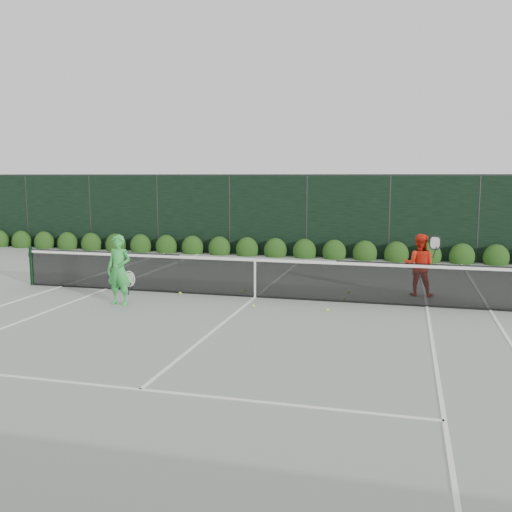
# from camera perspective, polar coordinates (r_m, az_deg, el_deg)

# --- Properties ---
(ground) EXTENTS (80.00, 80.00, 0.00)m
(ground) POSITION_cam_1_polar(r_m,az_deg,el_deg) (14.25, -0.09, -4.16)
(ground) COLOR gray
(ground) RESTS_ON ground
(tennis_net) EXTENTS (12.90, 0.10, 1.07)m
(tennis_net) POSITION_cam_1_polar(r_m,az_deg,el_deg) (14.15, -0.19, -2.05)
(tennis_net) COLOR black
(tennis_net) RESTS_ON ground
(player_woman) EXTENTS (0.66, 0.43, 1.65)m
(player_woman) POSITION_cam_1_polar(r_m,az_deg,el_deg) (13.71, -13.53, -1.37)
(player_woman) COLOR green
(player_woman) RESTS_ON ground
(player_man) EXTENTS (0.92, 0.69, 1.57)m
(player_man) POSITION_cam_1_polar(r_m,az_deg,el_deg) (14.90, 16.01, -0.86)
(player_man) COLOR red
(player_man) RESTS_ON ground
(court_lines) EXTENTS (11.03, 23.83, 0.01)m
(court_lines) POSITION_cam_1_polar(r_m,az_deg,el_deg) (14.24, -0.09, -4.13)
(court_lines) COLOR white
(court_lines) RESTS_ON ground
(windscreen_fence) EXTENTS (32.00, 21.07, 3.06)m
(windscreen_fence) POSITION_cam_1_polar(r_m,az_deg,el_deg) (11.42, -3.57, 0.50)
(windscreen_fence) COLOR black
(windscreen_fence) RESTS_ON ground
(hedge_row) EXTENTS (31.66, 0.65, 0.94)m
(hedge_row) POSITION_cam_1_polar(r_m,az_deg,el_deg) (21.10, 4.87, 0.46)
(hedge_row) COLOR #183B10
(hedge_row) RESTS_ON ground
(tennis_balls) EXTENTS (4.22, 2.25, 0.07)m
(tennis_balls) POSITION_cam_1_polar(r_m,az_deg,el_deg) (14.15, 2.03, -4.11)
(tennis_balls) COLOR #C7EA34
(tennis_balls) RESTS_ON ground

